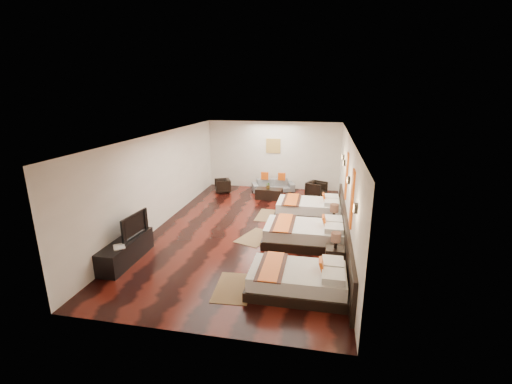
% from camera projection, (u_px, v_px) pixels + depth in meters
% --- Properties ---
extents(floor, '(5.50, 9.50, 0.01)m').
position_uv_depth(floor, '(250.00, 229.00, 10.39)').
color(floor, black).
rests_on(floor, ground).
extents(ceiling, '(5.50, 9.50, 0.01)m').
position_uv_depth(ceiling, '(249.00, 135.00, 9.61)').
color(ceiling, white).
rests_on(ceiling, floor).
extents(back_wall, '(5.50, 0.01, 2.80)m').
position_uv_depth(back_wall, '(273.00, 155.00, 14.47)').
color(back_wall, silver).
rests_on(back_wall, floor).
extents(left_wall, '(0.01, 9.50, 2.80)m').
position_uv_depth(left_wall, '(161.00, 180.00, 10.51)').
color(left_wall, silver).
rests_on(left_wall, floor).
extents(right_wall, '(0.01, 9.50, 2.80)m').
position_uv_depth(right_wall, '(347.00, 189.00, 9.49)').
color(right_wall, silver).
rests_on(right_wall, floor).
extents(headboard_panel, '(0.08, 6.60, 0.90)m').
position_uv_depth(headboard_panel, '(345.00, 232.00, 9.01)').
color(headboard_panel, black).
rests_on(headboard_panel, floor).
extents(bed_near, '(2.03, 1.27, 0.77)m').
position_uv_depth(bed_near, '(299.00, 280.00, 7.09)').
color(bed_near, black).
rests_on(bed_near, floor).
extents(bed_mid, '(2.18, 1.37, 0.83)m').
position_uv_depth(bed_mid, '(305.00, 234.00, 9.32)').
color(bed_mid, black).
rests_on(bed_mid, floor).
extents(bed_far, '(2.11, 1.33, 0.81)m').
position_uv_depth(bed_far, '(309.00, 208.00, 11.39)').
color(bed_far, black).
rests_on(bed_far, floor).
extents(nightstand_a, '(0.43, 0.43, 0.86)m').
position_uv_depth(nightstand_a, '(335.00, 255.00, 8.09)').
color(nightstand_a, black).
rests_on(nightstand_a, floor).
extents(nightstand_b, '(0.46, 0.46, 0.90)m').
position_uv_depth(nightstand_b, '(333.00, 224.00, 9.95)').
color(nightstand_b, black).
rests_on(nightstand_b, floor).
extents(jute_mat_near, '(0.83, 1.25, 0.01)m').
position_uv_depth(jute_mat_near, '(234.00, 288.00, 7.28)').
color(jute_mat_near, olive).
rests_on(jute_mat_near, floor).
extents(jute_mat_mid, '(1.13, 1.39, 0.01)m').
position_uv_depth(jute_mat_mid, '(256.00, 237.00, 9.79)').
color(jute_mat_mid, olive).
rests_on(jute_mat_mid, floor).
extents(jute_mat_far, '(0.80, 1.23, 0.01)m').
position_uv_depth(jute_mat_far, '(269.00, 215.00, 11.51)').
color(jute_mat_far, olive).
rests_on(jute_mat_far, floor).
extents(tv_console, '(0.50, 1.80, 0.55)m').
position_uv_depth(tv_console, '(126.00, 251.00, 8.36)').
color(tv_console, black).
rests_on(tv_console, floor).
extents(tv, '(0.21, 1.03, 0.59)m').
position_uv_depth(tv, '(131.00, 225.00, 8.43)').
color(tv, black).
rests_on(tv, tv_console).
extents(book, '(0.39, 0.41, 0.03)m').
position_uv_depth(book, '(113.00, 248.00, 7.83)').
color(book, black).
rests_on(book, tv_console).
extents(figurine, '(0.47, 0.47, 0.38)m').
position_uv_depth(figurine, '(141.00, 221.00, 8.96)').
color(figurine, brown).
rests_on(figurine, tv_console).
extents(sofa, '(1.82, 1.18, 0.49)m').
position_uv_depth(sofa, '(273.00, 186.00, 14.23)').
color(sofa, slate).
rests_on(sofa, floor).
extents(armchair_left, '(0.79, 0.78, 0.55)m').
position_uv_depth(armchair_left, '(223.00, 186.00, 14.11)').
color(armchair_left, black).
rests_on(armchair_left, floor).
extents(armchair_right, '(0.89, 0.88, 0.62)m').
position_uv_depth(armchair_right, '(316.00, 189.00, 13.45)').
color(armchair_right, black).
rests_on(armchair_right, floor).
extents(coffee_table, '(1.03, 0.56, 0.40)m').
position_uv_depth(coffee_table, '(269.00, 194.00, 13.26)').
color(coffee_table, black).
rests_on(coffee_table, floor).
extents(table_plant, '(0.26, 0.23, 0.26)m').
position_uv_depth(table_plant, '(268.00, 185.00, 13.17)').
color(table_plant, '#336220').
rests_on(table_plant, coffee_table).
extents(orange_panel_a, '(0.04, 0.40, 1.30)m').
position_uv_depth(orange_panel_a, '(352.00, 199.00, 7.62)').
color(orange_panel_a, '#D86014').
rests_on(orange_panel_a, right_wall).
extents(orange_panel_b, '(0.04, 0.40, 1.30)m').
position_uv_depth(orange_panel_b, '(347.00, 176.00, 9.69)').
color(orange_panel_b, '#D86014').
rests_on(orange_panel_b, right_wall).
extents(sconce_near, '(0.07, 0.12, 0.18)m').
position_uv_depth(sconce_near, '(355.00, 208.00, 6.55)').
color(sconce_near, black).
rests_on(sconce_near, right_wall).
extents(sconce_mid, '(0.07, 0.12, 0.18)m').
position_uv_depth(sconce_mid, '(348.00, 180.00, 8.62)').
color(sconce_mid, black).
rests_on(sconce_mid, right_wall).
extents(sconce_far, '(0.07, 0.12, 0.18)m').
position_uv_depth(sconce_far, '(344.00, 163.00, 10.69)').
color(sconce_far, black).
rests_on(sconce_far, right_wall).
extents(sconce_lounge, '(0.07, 0.12, 0.18)m').
position_uv_depth(sconce_lounge, '(343.00, 158.00, 11.54)').
color(sconce_lounge, black).
rests_on(sconce_lounge, right_wall).
extents(gold_artwork, '(0.60, 0.04, 0.60)m').
position_uv_depth(gold_artwork, '(273.00, 146.00, 14.34)').
color(gold_artwork, '#AD873F').
rests_on(gold_artwork, back_wall).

